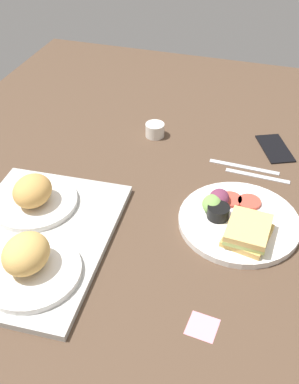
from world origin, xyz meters
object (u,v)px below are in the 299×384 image
serving_tray (34,239)px  fork (258,176)px  bread_plate_near (28,262)px  cell_phone (275,148)px  sticky_note (202,327)px  bread_plate_far (33,196)px  plate_with_salad (237,220)px  espresso_cup (155,130)px  knife (244,167)px

serving_tray → fork: size_ratio=2.65×
serving_tray → bread_plate_near: bread_plate_near is taller
bread_plate_near → cell_phone: bread_plate_near is taller
cell_phone → sticky_note: size_ratio=2.57×
bread_plate_near → serving_tray: bearing=25.3°
serving_tray → cell_phone: 72.30cm
fork → cell_phone: cell_phone is taller
fork → cell_phone: (14.68, -3.20, 0.15)cm
bread_plate_far → sticky_note: 50.14cm
serving_tray → cell_phone: bearing=-41.9°
bread_plate_near → plate_with_salad: 47.42cm
espresso_cup → sticky_note: (-61.48, -27.69, -1.94)cm
plate_with_salad → fork: plate_with_salad is taller
fork → plate_with_salad: bearing=86.0°
knife → fork: bearing=145.3°
serving_tray → bread_plate_far: size_ratio=2.18×
knife → sticky_note: bearing=92.0°
fork → espresso_cup: bearing=-17.0°
bread_plate_far → fork: bread_plate_far is taller
bread_plate_far → cell_phone: bread_plate_far is taller
serving_tray → cell_phone: (53.85, -48.24, -0.40)cm
fork → bread_plate_far: bearing=33.4°
fork → sticky_note: 50.31cm
espresso_cup → sticky_note: size_ratio=1.00×
bread_plate_far → knife: (32.59, -45.71, -4.18)cm
plate_with_salad → bread_plate_near: bearing=126.4°
bread_plate_far → fork: (29.59, -49.71, -4.18)cm
serving_tray → plate_with_salad: 46.47cm
serving_tray → knife: (42.16, -41.03, -0.55)cm
bread_plate_near → knife: bearing=-35.2°
serving_tray → knife: 58.84cm
fork → serving_tray: bearing=43.6°
serving_tray → bread_plate_near: size_ratio=2.20×
espresso_cup → cell_phone: bearing=-84.6°
bread_plate_far → plate_with_salad: (8.93, -47.30, -2.71)cm
espresso_cup → sticky_note: espresso_cup is taller
plate_with_salad → knife: bearing=3.8°
plate_with_salad → fork: bearing=-6.7°
plate_with_salad → knife: plate_with_salad is taller
knife → cell_phone: 13.73cm
espresso_cup → knife: bearing=-106.7°
bread_plate_far → fork: size_ratio=1.21×
espresso_cup → fork: bearing=-109.6°
cell_phone → bread_plate_near: bearing=120.5°
bread_plate_far → espresso_cup: size_ratio=3.68×
bread_plate_near → cell_phone: 77.16cm
sticky_note → bread_plate_far: bearing=65.7°
bread_plate_near → cell_phone: bearing=-34.6°
plate_with_salad → sticky_note: plate_with_salad is taller
bread_plate_far → cell_phone: (44.28, -52.92, -4.03)cm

